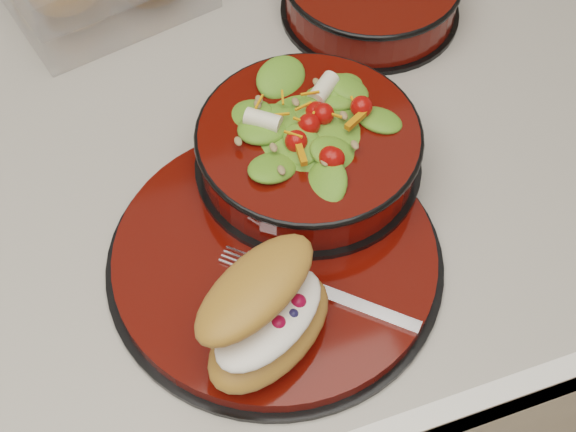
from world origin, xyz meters
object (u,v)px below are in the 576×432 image
object	(u,v)px
salad_bowl	(309,142)
fork	(322,291)
croissant	(267,314)
island_counter	(239,327)
dinner_plate	(276,257)

from	to	relation	value
salad_bowl	fork	size ratio (longest dim) A/B	1.66
croissant	island_counter	bearing A→B (deg)	52.11
salad_bowl	croissant	xyz separation A→B (m)	(-0.10, -0.16, 0.00)
island_counter	croissant	distance (m)	0.56
salad_bowl	fork	distance (m)	0.15
dinner_plate	fork	distance (m)	0.06
island_counter	salad_bowl	world-z (taller)	salad_bowl
salad_bowl	fork	bearing A→B (deg)	-105.31
dinner_plate	fork	size ratio (longest dim) A/B	2.33
salad_bowl	fork	xyz separation A→B (m)	(-0.04, -0.14, -0.03)
salad_bowl	croissant	size ratio (longest dim) A/B	1.49
island_counter	fork	distance (m)	0.52
island_counter	fork	bearing A→B (deg)	-82.68
croissant	dinner_plate	bearing A→B (deg)	35.04
island_counter	croissant	xyz separation A→B (m)	(-0.03, -0.25, 0.50)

